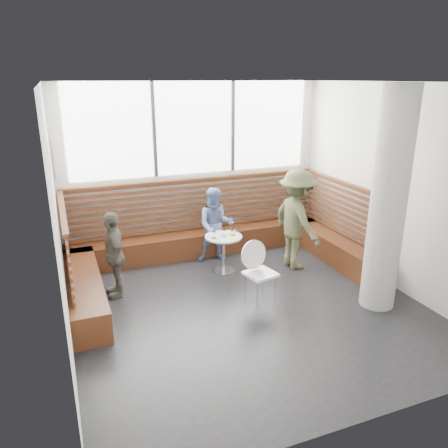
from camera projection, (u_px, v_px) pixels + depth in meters
name	position (u px, v px, depth m)	size (l,w,h in m)	color
room	(250.00, 204.00, 6.00)	(5.00, 5.00, 3.20)	silver
booth	(209.00, 242.00, 7.94)	(5.00, 2.50, 1.44)	#432110
concrete_column	(388.00, 202.00, 6.11)	(0.50, 0.50, 3.20)	gray
wall_art	(53.00, 161.00, 5.28)	(0.50, 0.50, 0.03)	white
cafe_table	(224.00, 246.00, 7.58)	(0.64, 0.64, 0.66)	silver
cafe_chair	(259.00, 267.00, 6.58)	(0.45, 0.44, 0.93)	white
adult_man	(297.00, 220.00, 7.64)	(1.15, 0.66, 1.78)	#505136
child_back	(216.00, 225.00, 7.97)	(0.68, 0.53, 1.39)	#6478AE
child_left	(114.00, 255.00, 6.69)	(0.80, 0.33, 1.36)	#56554E
plate_near	(213.00, 235.00, 7.56)	(0.22, 0.22, 0.02)	white
plate_far	(228.00, 233.00, 7.65)	(0.21, 0.21, 0.01)	white
glass_left	(214.00, 235.00, 7.40)	(0.07, 0.07, 0.12)	white
glass_mid	(224.00, 233.00, 7.49)	(0.07, 0.07, 0.11)	white
glass_right	(233.00, 232.00, 7.53)	(0.07, 0.07, 0.12)	white
menu_card	(231.00, 238.00, 7.42)	(0.21, 0.14, 0.00)	#A5C64C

